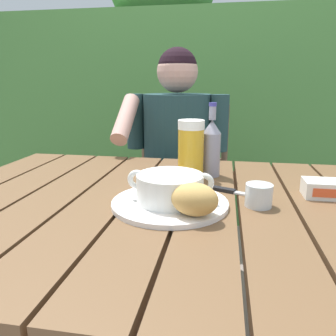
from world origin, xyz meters
name	(u,v)px	position (x,y,z in m)	size (l,w,h in m)	color
dining_table	(156,232)	(0.00, 0.00, 0.67)	(1.26, 0.96, 0.76)	brown
hedge_backdrop	(197,97)	(-0.06, 1.88, 0.94)	(3.87, 0.88, 2.28)	#457C3B
chair_near_diner	(181,192)	(-0.05, 0.91, 0.47)	(0.50, 0.40, 0.94)	brown
person_eating	(175,157)	(-0.06, 0.72, 0.72)	(0.48, 0.47, 1.22)	#223F41
serving_plate	(170,203)	(0.04, -0.03, 0.77)	(0.29, 0.29, 0.01)	white
soup_bowl	(170,187)	(0.04, -0.03, 0.81)	(0.22, 0.17, 0.08)	white
bread_roll	(195,199)	(0.11, -0.11, 0.81)	(0.12, 0.09, 0.07)	tan
beer_glass	(191,150)	(0.07, 0.22, 0.85)	(0.08, 0.08, 0.19)	gold
beer_bottle	(211,147)	(0.13, 0.26, 0.86)	(0.06, 0.06, 0.24)	gray
water_glass_small	(259,195)	(0.26, 0.00, 0.79)	(0.07, 0.07, 0.06)	silver
butter_tub	(323,189)	(0.44, 0.10, 0.78)	(0.10, 0.08, 0.05)	white
table_knife	(234,192)	(0.20, 0.09, 0.77)	(0.16, 0.08, 0.01)	silver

